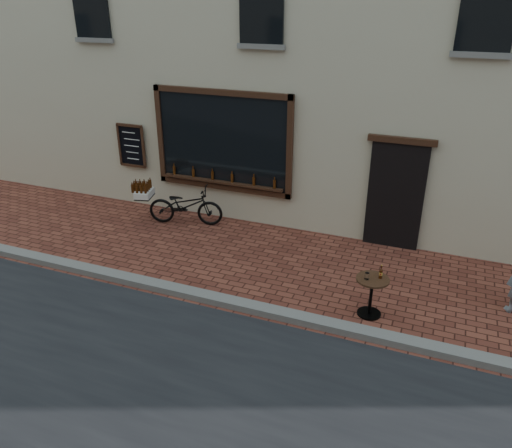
% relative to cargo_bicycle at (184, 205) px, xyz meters
% --- Properties ---
extents(ground, '(90.00, 90.00, 0.00)m').
position_rel_cargo_bicycle_xyz_m(ground, '(2.62, -2.84, -0.46)').
color(ground, '#5A271D').
rests_on(ground, ground).
extents(kerb, '(90.00, 0.25, 0.12)m').
position_rel_cargo_bicycle_xyz_m(kerb, '(2.62, -2.64, -0.40)').
color(kerb, slate).
rests_on(kerb, ground).
extents(cargo_bicycle, '(2.04, 1.01, 0.95)m').
position_rel_cargo_bicycle_xyz_m(cargo_bicycle, '(0.00, 0.00, 0.00)').
color(cargo_bicycle, black).
rests_on(cargo_bicycle, ground).
extents(bistro_table, '(0.53, 0.53, 0.91)m').
position_rel_cargo_bicycle_xyz_m(bistro_table, '(4.57, -2.03, 0.03)').
color(bistro_table, black).
rests_on(bistro_table, ground).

